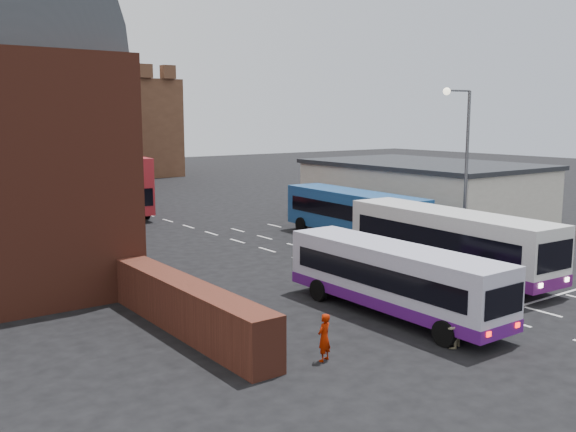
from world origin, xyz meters
TOP-DOWN VIEW (x-y plane):
  - ground at (0.00, 0.00)m, footprint 180.00×180.00m
  - forecourt_wall at (-10.20, 2.00)m, footprint 1.20×10.00m
  - cream_building at (15.00, 14.00)m, footprint 10.40×16.40m
  - brick_terrace at (-6.00, 46.00)m, footprint 22.00×10.00m
  - castle_keep at (6.00, 66.00)m, footprint 22.00×22.00m
  - bus_white_outbound at (-2.93, -0.74)m, footprint 2.48×9.78m
  - bus_white_inbound at (3.68, 2.11)m, footprint 3.28×11.39m
  - bus_blue at (6.00, 11.36)m, footprint 3.16×11.01m
  - bus_red_double at (-1.74, 30.28)m, footprint 3.90×11.66m
  - street_lamp at (8.29, 5.17)m, footprint 1.81×0.58m
  - pedestrian_red at (-8.04, -2.83)m, footprint 0.64×0.52m
  - pedestrian_beige at (-3.92, -4.46)m, footprint 0.79×0.70m

SIDE VIEW (x-z plane):
  - ground at x=0.00m, z-range 0.00..0.00m
  - pedestrian_beige at x=-3.92m, z-range 0.00..1.37m
  - pedestrian_red at x=-8.04m, z-range 0.00..1.51m
  - forecourt_wall at x=-10.20m, z-range 0.00..1.80m
  - bus_white_outbound at x=-2.93m, z-range 0.24..2.91m
  - bus_blue at x=6.00m, z-range 0.27..3.24m
  - bus_white_inbound at x=3.68m, z-range 0.28..3.35m
  - cream_building at x=15.00m, z-range 0.03..4.28m
  - bus_red_double at x=-1.74m, z-range 0.14..4.72m
  - street_lamp at x=8.29m, z-range 0.93..9.95m
  - brick_terrace at x=-6.00m, z-range 0.00..11.00m
  - castle_keep at x=6.00m, z-range 0.00..12.00m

